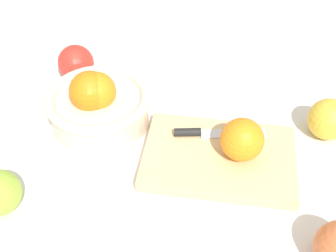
{
  "coord_description": "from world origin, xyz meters",
  "views": [
    {
      "loc": [
        0.09,
        -0.48,
        0.54
      ],
      "look_at": [
        -0.02,
        0.05,
        0.04
      ],
      "focal_mm": 47.05,
      "sensor_mm": 36.0,
      "label": 1
    }
  ],
  "objects": [
    {
      "name": "apple_back_left",
      "position": [
        -0.23,
        0.2,
        0.04
      ],
      "size": [
        0.07,
        0.07,
        0.07
      ],
      "primitive_type": "sphere",
      "color": "red",
      "rests_on": "ground_plane"
    },
    {
      "name": "orange_on_board",
      "position": [
        0.11,
        0.02,
        0.06
      ],
      "size": [
        0.07,
        0.07,
        0.07
      ],
      "primitive_type": "sphere",
      "color": "orange",
      "rests_on": "cutting_board"
    },
    {
      "name": "ground_plane",
      "position": [
        0.0,
        0.0,
        0.0
      ],
      "size": [
        2.4,
        2.4,
        0.0
      ],
      "primitive_type": "plane",
      "color": "silver"
    },
    {
      "name": "apple_back_right",
      "position": [
        0.25,
        0.12,
        0.04
      ],
      "size": [
        0.07,
        0.07,
        0.07
      ],
      "primitive_type": "sphere",
      "color": "gold",
      "rests_on": "ground_plane"
    },
    {
      "name": "knife",
      "position": [
        0.05,
        0.06,
        0.03
      ],
      "size": [
        0.15,
        0.05,
        0.01
      ],
      "color": "silver",
      "rests_on": "cutting_board"
    },
    {
      "name": "cutting_board",
      "position": [
        0.07,
        0.02,
        0.01
      ],
      "size": [
        0.25,
        0.17,
        0.02
      ],
      "primitive_type": "cube",
      "rotation": [
        0.0,
        0.0,
        0.04
      ],
      "color": "#DBB77F",
      "rests_on": "ground_plane"
    },
    {
      "name": "bowl",
      "position": [
        -0.15,
        0.08,
        0.04
      ],
      "size": [
        0.19,
        0.19,
        0.11
      ],
      "color": "beige",
      "rests_on": "ground_plane"
    }
  ]
}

